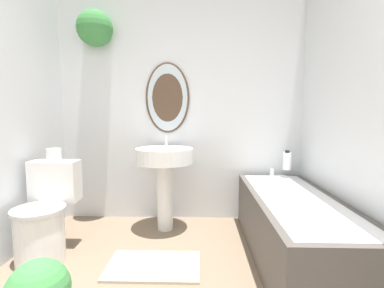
{
  "coord_description": "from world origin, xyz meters",
  "views": [
    {
      "loc": [
        0.2,
        -0.37,
        1.1
      ],
      "look_at": [
        0.14,
        1.56,
        0.89
      ],
      "focal_mm": 26.0,
      "sensor_mm": 36.0,
      "label": 1
    }
  ],
  "objects_px": {
    "toilet": "(45,217)",
    "pedestal_sink": "(165,166)",
    "bathtub": "(294,227)",
    "shampoo_bottle": "(287,161)",
    "toilet_paper_roll": "(54,155)"
  },
  "relations": [
    {
      "from": "toilet",
      "to": "pedestal_sink",
      "type": "distance_m",
      "value": 1.06
    },
    {
      "from": "toilet",
      "to": "bathtub",
      "type": "bearing_deg",
      "value": 0.35
    },
    {
      "from": "bathtub",
      "to": "shampoo_bottle",
      "type": "distance_m",
      "value": 0.79
    },
    {
      "from": "toilet",
      "to": "pedestal_sink",
      "type": "bearing_deg",
      "value": 32.43
    },
    {
      "from": "toilet",
      "to": "pedestal_sink",
      "type": "xyz_separation_m",
      "value": [
        0.86,
        0.55,
        0.3
      ]
    },
    {
      "from": "pedestal_sink",
      "to": "shampoo_bottle",
      "type": "relative_size",
      "value": 4.66
    },
    {
      "from": "shampoo_bottle",
      "to": "toilet_paper_roll",
      "type": "height_order",
      "value": "toilet_paper_roll"
    },
    {
      "from": "pedestal_sink",
      "to": "bathtub",
      "type": "bearing_deg",
      "value": -26.95
    },
    {
      "from": "shampoo_bottle",
      "to": "toilet_paper_roll",
      "type": "relative_size",
      "value": 1.73
    },
    {
      "from": "pedestal_sink",
      "to": "toilet_paper_roll",
      "type": "distance_m",
      "value": 0.95
    },
    {
      "from": "toilet_paper_roll",
      "to": "shampoo_bottle",
      "type": "bearing_deg",
      "value": 13.86
    },
    {
      "from": "pedestal_sink",
      "to": "toilet_paper_roll",
      "type": "xyz_separation_m",
      "value": [
        -0.86,
        -0.37,
        0.16
      ]
    },
    {
      "from": "toilet",
      "to": "bathtub",
      "type": "distance_m",
      "value": 1.91
    },
    {
      "from": "pedestal_sink",
      "to": "shampoo_bottle",
      "type": "distance_m",
      "value": 1.2
    },
    {
      "from": "pedestal_sink",
      "to": "bathtub",
      "type": "xyz_separation_m",
      "value": [
        1.05,
        -0.53,
        -0.36
      ]
    }
  ]
}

